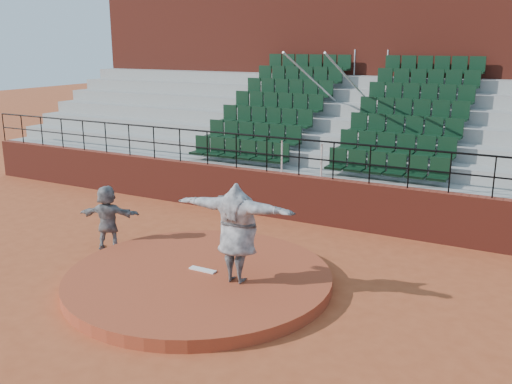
% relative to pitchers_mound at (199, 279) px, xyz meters
% --- Properties ---
extents(ground, '(90.00, 90.00, 0.00)m').
position_rel_pitchers_mound_xyz_m(ground, '(0.00, 0.00, -0.12)').
color(ground, '#AA4A26').
rests_on(ground, ground).
extents(pitchers_mound, '(5.50, 5.50, 0.25)m').
position_rel_pitchers_mound_xyz_m(pitchers_mound, '(0.00, 0.00, 0.00)').
color(pitchers_mound, '#A03F23').
rests_on(pitchers_mound, ground).
extents(pitching_rubber, '(0.60, 0.15, 0.03)m').
position_rel_pitchers_mound_xyz_m(pitching_rubber, '(0.00, 0.15, 0.14)').
color(pitching_rubber, white).
rests_on(pitching_rubber, pitchers_mound).
extents(boundary_wall, '(24.00, 0.30, 1.30)m').
position_rel_pitchers_mound_xyz_m(boundary_wall, '(0.00, 5.00, 0.53)').
color(boundary_wall, maroon).
rests_on(boundary_wall, ground).
extents(wall_railing, '(24.04, 0.05, 1.03)m').
position_rel_pitchers_mound_xyz_m(wall_railing, '(0.00, 5.00, 1.90)').
color(wall_railing, black).
rests_on(wall_railing, boundary_wall).
extents(seating_deck, '(24.00, 5.97, 4.63)m').
position_rel_pitchers_mound_xyz_m(seating_deck, '(0.00, 8.65, 1.32)').
color(seating_deck, gray).
rests_on(seating_deck, ground).
extents(press_box_facade, '(24.00, 3.00, 7.10)m').
position_rel_pitchers_mound_xyz_m(press_box_facade, '(0.00, 12.60, 3.43)').
color(press_box_facade, maroon).
rests_on(press_box_facade, ground).
extents(pitcher, '(2.52, 0.85, 2.02)m').
position_rel_pitchers_mound_xyz_m(pitcher, '(0.90, 0.05, 1.14)').
color(pitcher, black).
rests_on(pitcher, pitchers_mound).
extents(fielder, '(1.53, 0.99, 1.58)m').
position_rel_pitchers_mound_xyz_m(fielder, '(-3.12, 0.75, 0.67)').
color(fielder, black).
rests_on(fielder, ground).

